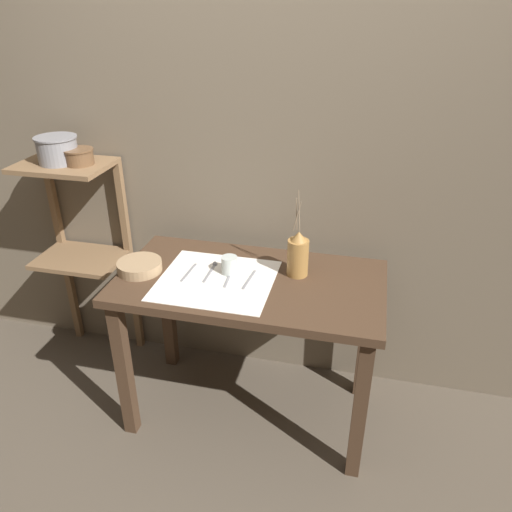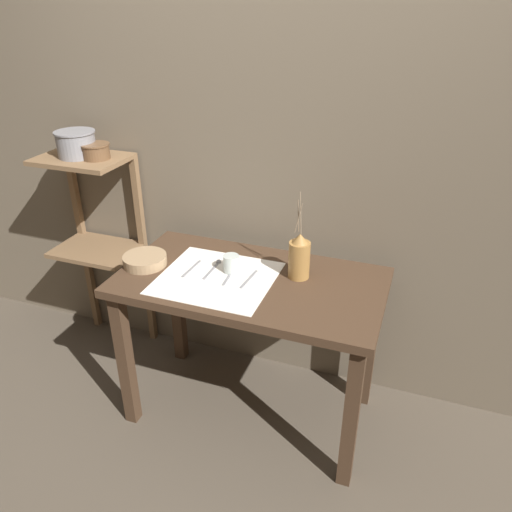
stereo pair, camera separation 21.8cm
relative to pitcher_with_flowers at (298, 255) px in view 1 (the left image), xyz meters
name	(u,v)px [view 1 (the left image)]	position (x,y,z in m)	size (l,w,h in m)	color
ground_plane	(251,409)	(-0.20, -0.09, -0.89)	(12.00, 12.00, 0.00)	brown
stone_wall_back	(271,162)	(-0.20, 0.34, 0.31)	(7.00, 0.06, 2.40)	#6B5E4C
wooden_table	(250,302)	(-0.20, -0.09, -0.22)	(1.20, 0.65, 0.79)	#422D1E
wooden_shelf_unit	(80,228)	(-1.20, 0.17, -0.07)	(0.45, 0.33, 1.19)	brown
linen_cloth	(216,280)	(-0.34, -0.14, -0.10)	(0.51, 0.47, 0.00)	white
pitcher_with_flowers	(298,255)	(0.00, 0.00, 0.00)	(0.10, 0.10, 0.40)	olive
wooden_bowl	(140,266)	(-0.71, -0.14, -0.08)	(0.20, 0.20, 0.05)	#9E7F5B
glass_tumbler_near	(229,265)	(-0.30, -0.06, -0.06)	(0.07, 0.07, 0.08)	#B7C1BC
fork_outer	(189,272)	(-0.48, -0.11, -0.09)	(0.02, 0.17, 0.00)	gray
spoon_outer	(213,267)	(-0.39, -0.04, -0.09)	(0.02, 0.18, 0.02)	gray
knife_center	(229,278)	(-0.29, -0.11, -0.09)	(0.02, 0.17, 0.00)	gray
fork_inner	(249,280)	(-0.20, -0.11, -0.09)	(0.03, 0.17, 0.00)	gray
metal_pot_large	(57,149)	(-1.22, 0.13, 0.37)	(0.20, 0.20, 0.13)	gray
metal_pot_small	(79,156)	(-1.11, 0.13, 0.34)	(0.14, 0.14, 0.08)	brown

